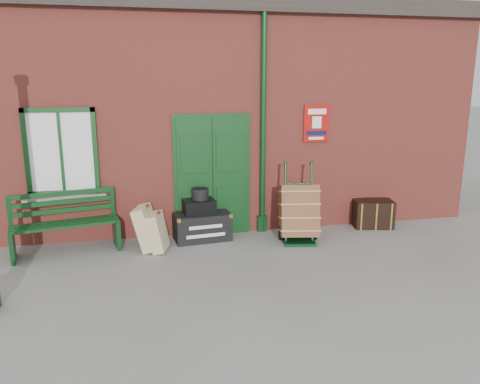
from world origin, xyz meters
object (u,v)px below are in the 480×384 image
object	(u,v)px
houdini_trunk	(202,226)
dark_trunk	(373,214)
porter_trolley	(299,212)
bench	(65,222)

from	to	relation	value
houdini_trunk	dark_trunk	bearing A→B (deg)	-5.16
porter_trolley	houdini_trunk	bearing A→B (deg)	176.63
houdini_trunk	dark_trunk	world-z (taller)	dark_trunk
porter_trolley	dark_trunk	bearing A→B (deg)	26.44
bench	houdini_trunk	xyz separation A→B (m)	(2.33, 0.16, -0.28)
houdini_trunk	porter_trolley	xyz separation A→B (m)	(1.70, -0.42, 0.29)
bench	houdini_trunk	size ratio (longest dim) A/B	1.78
bench	dark_trunk	size ratio (longest dim) A/B	2.40
houdini_trunk	porter_trolley	world-z (taller)	porter_trolley
bench	porter_trolley	size ratio (longest dim) A/B	1.29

